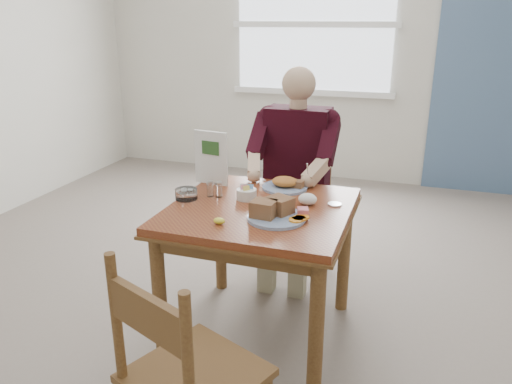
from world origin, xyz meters
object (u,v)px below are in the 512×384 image
(chair_near, at_px, (185,379))
(near_plate, at_px, (275,212))
(diner, at_px, (295,160))
(chair_far, at_px, (297,204))
(far_plate, at_px, (286,184))
(table, at_px, (260,226))

(chair_near, distance_m, near_plate, 0.92)
(chair_near, height_order, diner, diner)
(chair_far, relative_size, diner, 0.69)
(chair_near, xyz_separation_m, diner, (-0.05, 1.71, 0.33))
(far_plate, bearing_deg, chair_far, 95.81)
(diner, bearing_deg, far_plate, -82.89)
(chair_far, xyz_separation_m, far_plate, (0.05, -0.48, 0.30))
(near_plate, height_order, far_plate, near_plate)
(far_plate, bearing_deg, diner, 97.11)
(diner, distance_m, far_plate, 0.40)
(diner, bearing_deg, near_plate, -81.96)
(chair_near, height_order, near_plate, chair_near)
(chair_near, bearing_deg, table, 93.12)
(diner, bearing_deg, chair_near, -88.17)
(chair_far, height_order, diner, diner)
(table, relative_size, chair_far, 0.97)
(chair_far, height_order, near_plate, chair_far)
(table, height_order, far_plate, far_plate)
(chair_far, distance_m, chair_near, 1.80)
(chair_near, bearing_deg, near_plate, 85.79)
(chair_near, bearing_deg, far_plate, 90.23)
(chair_near, xyz_separation_m, far_plate, (-0.01, 1.31, 0.30))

